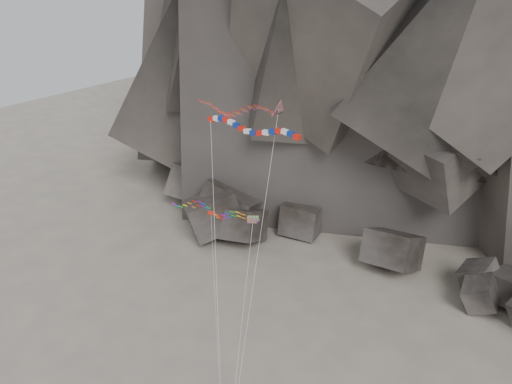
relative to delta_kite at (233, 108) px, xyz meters
The scene contains 5 objects.
boulder_field 38.96m from the delta_kite, 103.10° to the left, with size 79.44×18.01×9.52m.
delta_kite is the anchor object (origin of this frame).
banner_kite 4.11m from the delta_kite, 31.33° to the right, with size 10.87×13.72×27.85m.
parafoil_kite 10.63m from the delta_kite, 140.33° to the right, with size 16.78×13.56×18.99m.
pennant_kite 14.56m from the delta_kite, 71.83° to the right, with size 8.86×10.51×19.46m.
Camera 1 is at (27.17, -37.80, 43.09)m, focal length 40.00 mm.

